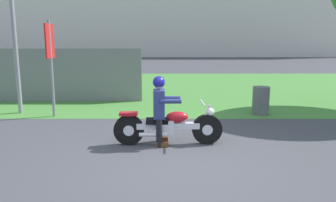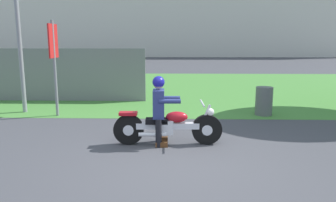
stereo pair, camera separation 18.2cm
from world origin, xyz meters
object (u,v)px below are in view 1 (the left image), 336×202
Objects in this scene: trash_can at (261,101)px; motorcycle_lead at (168,126)px; rider_lead at (160,105)px; sign_banner at (50,53)px.

motorcycle_lead is at bearing -134.07° from trash_can.
rider_lead is (-0.17, -0.00, 0.43)m from motorcycle_lead.
rider_lead is 1.75× the size of trash_can.
motorcycle_lead is 3.75m from trash_can.
sign_banner is at bearing 140.39° from motorcycle_lead.
trash_can is at bearing 44.17° from motorcycle_lead.
rider_lead is 3.97m from sign_banner.
trash_can is (2.78, 2.70, -0.41)m from rider_lead.
sign_banner is at bearing -177.55° from trash_can.
motorcycle_lead is 2.75× the size of trash_can.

